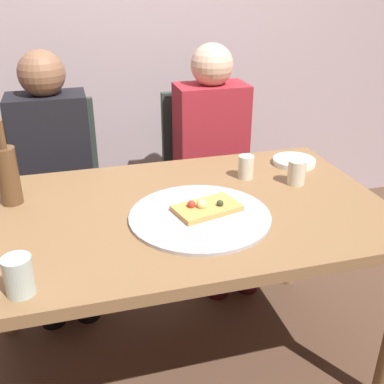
{
  "coord_description": "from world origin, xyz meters",
  "views": [
    {
      "loc": [
        -0.32,
        -1.39,
        1.47
      ],
      "look_at": [
        0.06,
        0.01,
        0.77
      ],
      "focal_mm": 42.92,
      "sensor_mm": 36.0,
      "label": 1
    }
  ],
  "objects_px": {
    "pizza_slice_last": "(206,208)",
    "pizza_tray": "(200,216)",
    "chair_right": "(207,165)",
    "tumbler_far": "(246,167)",
    "guest_in_beanie": "(216,153)",
    "chair_left": "(57,181)",
    "tumbler_near": "(19,276)",
    "wine_glass": "(297,172)",
    "guest_in_sweater": "(54,169)",
    "wine_bottle": "(8,174)",
    "plate_stack": "(294,161)",
    "dining_table": "(175,227)"
  },
  "relations": [
    {
      "from": "pizza_slice_last",
      "to": "pizza_tray",
      "type": "bearing_deg",
      "value": -142.89
    },
    {
      "from": "pizza_tray",
      "to": "chair_right",
      "type": "distance_m",
      "value": 1.01
    },
    {
      "from": "tumbler_far",
      "to": "guest_in_beanie",
      "type": "xyz_separation_m",
      "value": [
        0.04,
        0.51,
        -0.13
      ]
    },
    {
      "from": "tumbler_far",
      "to": "chair_left",
      "type": "xyz_separation_m",
      "value": [
        -0.76,
        0.66,
        -0.26
      ]
    },
    {
      "from": "tumbler_near",
      "to": "wine_glass",
      "type": "xyz_separation_m",
      "value": [
        1.0,
        0.43,
        -0.0
      ]
    },
    {
      "from": "tumbler_near",
      "to": "guest_in_sweater",
      "type": "relative_size",
      "value": 0.09
    },
    {
      "from": "wine_bottle",
      "to": "guest_in_beanie",
      "type": "height_order",
      "value": "guest_in_beanie"
    },
    {
      "from": "pizza_tray",
      "to": "wine_glass",
      "type": "height_order",
      "value": "wine_glass"
    },
    {
      "from": "pizza_tray",
      "to": "tumbler_near",
      "type": "bearing_deg",
      "value": -154.58
    },
    {
      "from": "pizza_slice_last",
      "to": "guest_in_sweater",
      "type": "relative_size",
      "value": 0.21
    },
    {
      "from": "tumbler_near",
      "to": "plate_stack",
      "type": "height_order",
      "value": "tumbler_near"
    },
    {
      "from": "guest_in_beanie",
      "to": "tumbler_far",
      "type": "bearing_deg",
      "value": 85.16
    },
    {
      "from": "tumbler_far",
      "to": "plate_stack",
      "type": "relative_size",
      "value": 0.51
    },
    {
      "from": "chair_right",
      "to": "dining_table",
      "type": "bearing_deg",
      "value": 65.85
    },
    {
      "from": "wine_bottle",
      "to": "plate_stack",
      "type": "relative_size",
      "value": 1.68
    },
    {
      "from": "dining_table",
      "to": "tumbler_near",
      "type": "relative_size",
      "value": 14.14
    },
    {
      "from": "pizza_slice_last",
      "to": "guest_in_beanie",
      "type": "xyz_separation_m",
      "value": [
        0.29,
        0.76,
        -0.11
      ]
    },
    {
      "from": "pizza_tray",
      "to": "chair_right",
      "type": "height_order",
      "value": "chair_right"
    },
    {
      "from": "pizza_slice_last",
      "to": "guest_in_sweater",
      "type": "bearing_deg",
      "value": 123.99
    },
    {
      "from": "tumbler_far",
      "to": "chair_left",
      "type": "distance_m",
      "value": 1.04
    },
    {
      "from": "chair_right",
      "to": "guest_in_beanie",
      "type": "relative_size",
      "value": 0.77
    },
    {
      "from": "wine_bottle",
      "to": "chair_left",
      "type": "height_order",
      "value": "wine_bottle"
    },
    {
      "from": "chair_right",
      "to": "tumbler_far",
      "type": "bearing_deg",
      "value": 86.27
    },
    {
      "from": "pizza_tray",
      "to": "pizza_slice_last",
      "type": "bearing_deg",
      "value": 37.11
    },
    {
      "from": "chair_left",
      "to": "guest_in_sweater",
      "type": "relative_size",
      "value": 0.77
    },
    {
      "from": "chair_right",
      "to": "wine_glass",
      "type": "bearing_deg",
      "value": 99.26
    },
    {
      "from": "dining_table",
      "to": "chair_left",
      "type": "height_order",
      "value": "chair_left"
    },
    {
      "from": "pizza_slice_last",
      "to": "guest_in_beanie",
      "type": "height_order",
      "value": "guest_in_beanie"
    },
    {
      "from": "wine_glass",
      "to": "chair_left",
      "type": "bearing_deg",
      "value": 140.3
    },
    {
      "from": "pizza_tray",
      "to": "tumbler_far",
      "type": "distance_m",
      "value": 0.39
    },
    {
      "from": "dining_table",
      "to": "plate_stack",
      "type": "xyz_separation_m",
      "value": [
        0.59,
        0.27,
        0.09
      ]
    },
    {
      "from": "wine_bottle",
      "to": "chair_left",
      "type": "distance_m",
      "value": 0.74
    },
    {
      "from": "wine_bottle",
      "to": "chair_right",
      "type": "relative_size",
      "value": 0.34
    },
    {
      "from": "tumbler_near",
      "to": "wine_bottle",
      "type": "bearing_deg",
      "value": 96.28
    },
    {
      "from": "plate_stack",
      "to": "tumbler_near",
      "type": "bearing_deg",
      "value": -150.21
    },
    {
      "from": "pizza_tray",
      "to": "tumbler_near",
      "type": "xyz_separation_m",
      "value": [
        -0.56,
        -0.26,
        0.05
      ]
    },
    {
      "from": "chair_left",
      "to": "guest_in_beanie",
      "type": "distance_m",
      "value": 0.82
    },
    {
      "from": "plate_stack",
      "to": "chair_right",
      "type": "relative_size",
      "value": 0.2
    },
    {
      "from": "dining_table",
      "to": "pizza_slice_last",
      "type": "relative_size",
      "value": 6.1
    },
    {
      "from": "chair_right",
      "to": "guest_in_sweater",
      "type": "distance_m",
      "value": 0.82
    },
    {
      "from": "tumbler_near",
      "to": "plate_stack",
      "type": "xyz_separation_m",
      "value": [
        1.08,
        0.62,
        -0.04
      ]
    },
    {
      "from": "plate_stack",
      "to": "guest_in_sweater",
      "type": "bearing_deg",
      "value": 157.13
    },
    {
      "from": "wine_bottle",
      "to": "tumbler_near",
      "type": "bearing_deg",
      "value": -83.72
    },
    {
      "from": "chair_left",
      "to": "pizza_slice_last",
      "type": "bearing_deg",
      "value": 119.35
    },
    {
      "from": "dining_table",
      "to": "plate_stack",
      "type": "bearing_deg",
      "value": 24.28
    },
    {
      "from": "tumbler_near",
      "to": "guest_in_sweater",
      "type": "distance_m",
      "value": 1.06
    },
    {
      "from": "plate_stack",
      "to": "guest_in_beanie",
      "type": "bearing_deg",
      "value": 116.57
    },
    {
      "from": "chair_left",
      "to": "pizza_tray",
      "type": "bearing_deg",
      "value": 117.4
    },
    {
      "from": "pizza_tray",
      "to": "wine_bottle",
      "type": "xyz_separation_m",
      "value": [
        -0.62,
        0.29,
        0.11
      ]
    },
    {
      "from": "pizza_slice_last",
      "to": "guest_in_sweater",
      "type": "distance_m",
      "value": 0.92
    }
  ]
}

